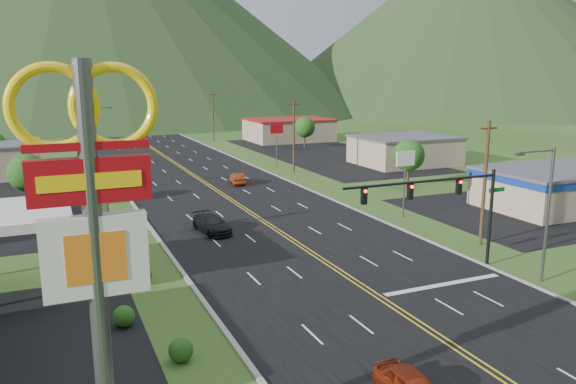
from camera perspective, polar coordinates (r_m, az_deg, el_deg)
name	(u,v)px	position (r m, az deg, el deg)	size (l,w,h in m)	color
pylon_sign	(92,215)	(18.24, -19.26, -2.26)	(4.32, 0.60, 14.00)	#59595E
traffic_signal	(446,198)	(39.45, 15.79, -0.56)	(13.10, 0.43, 7.00)	black
streetlight_east	(545,206)	(39.88, 24.66, -1.29)	(3.28, 0.25, 9.00)	#59595E
streetlight_west	(93,133)	(86.35, -19.21, 5.72)	(3.28, 0.25, 9.00)	#59595E
building_east_near	(559,186)	(64.05, 25.83, 0.58)	(15.40, 10.40, 4.10)	tan
building_east_mid	(405,150)	(87.42, 11.76, 4.20)	(14.40, 11.40, 4.30)	tan
building_east_far	(289,130)	(115.88, 0.06, 6.35)	(16.40, 12.40, 4.50)	tan
pole_sign_west_a	(106,183)	(46.66, -18.02, 0.85)	(2.00, 0.18, 6.40)	#59595E
pole_sign_west_b	(85,149)	(68.35, -19.91, 4.08)	(2.00, 0.18, 6.40)	#59595E
pole_sign_east_a	(405,165)	(54.33, 11.82, 2.68)	(2.00, 0.18, 6.40)	#59595E
pole_sign_east_b	(277,133)	(82.29, -1.16, 6.01)	(2.00, 0.18, 6.40)	#59595E
tree_west_a	(27,173)	(61.49, -24.95, 1.77)	(3.84, 3.84, 5.82)	#382314
tree_east_a	(409,155)	(69.33, 12.17, 3.66)	(3.84, 3.84, 5.82)	#382314
tree_east_b	(305,127)	(104.03, 1.71, 6.61)	(3.84, 3.84, 5.82)	#382314
utility_pole_a	(485,182)	(46.99, 19.35, 0.92)	(1.60, 0.28, 10.00)	#382314
utility_pole_b	(294,136)	(77.91, 0.59, 5.73)	(1.60, 0.28, 10.00)	#382314
utility_pole_c	(213,116)	(115.44, -7.62, 7.65)	(1.60, 0.28, 10.00)	#382314
utility_pole_d	(171,106)	(154.21, -11.78, 8.56)	(1.60, 0.28, 10.00)	#382314
mountain_ne	(470,21)	(254.62, 18.01, 16.22)	(180.00, 180.00, 70.00)	#1E2F15
car_dark_mid	(212,225)	(49.16, -7.75, -3.30)	(2.05, 5.04, 1.46)	black
car_red_far	(238,179)	(70.40, -5.15, 1.36)	(1.45, 4.16, 1.37)	maroon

